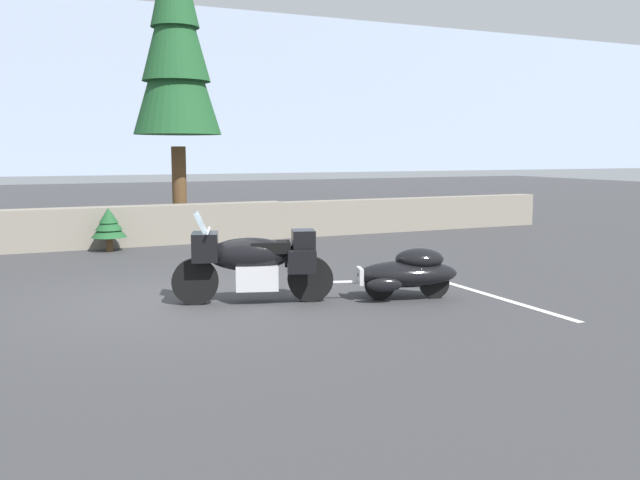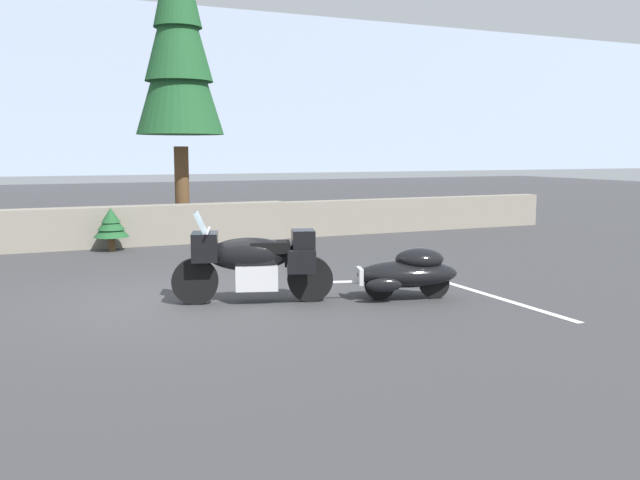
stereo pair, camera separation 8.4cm
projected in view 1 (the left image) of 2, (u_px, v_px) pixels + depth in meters
The scene contains 8 objects.
ground_plane at pixel (181, 302), 9.88m from camera, with size 80.00×80.00×0.00m, color #38383A.
stone_guard_wall at pixel (105, 228), 15.53m from camera, with size 24.00×0.63×0.92m.
distant_ridgeline at pixel (23, 110), 95.95m from camera, with size 240.00×80.00×16.00m, color #99A8BF.
touring_motorcycle at pixel (253, 260), 9.77m from camera, with size 2.25×1.15×1.33m.
car_shaped_trailer at pixel (408, 271), 10.07m from camera, with size 2.21×1.12×0.76m.
pine_tree_tall at pixel (175, 38), 17.03m from camera, with size 2.20×2.20×7.97m.
pine_sapling_near at pixel (109, 224), 14.87m from camera, with size 0.76×0.76×0.96m.
parking_stripe_marker at pixel (491, 295), 10.33m from camera, with size 0.12×3.60×0.01m, color silver.
Camera 1 is at (-2.17, -9.66, 2.16)m, focal length 38.29 mm.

